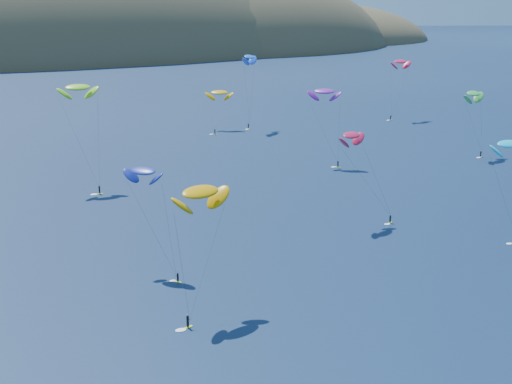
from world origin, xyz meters
name	(u,v)px	position (x,y,z in m)	size (l,w,h in m)	color
island	(52,65)	(39.40, 562.36, -10.74)	(730.00, 300.00, 210.00)	#3D3526
kitesurfer_2	(200,192)	(-23.92, 52.19, 18.90)	(11.34, 10.78, 21.77)	#B8E119
kitesurfer_3	(78,87)	(-25.35, 133.85, 25.26)	(9.85, 13.09, 28.02)	#B8E119
kitesurfer_4	(249,57)	(46.95, 188.21, 25.63)	(10.14, 9.95, 28.38)	#B8E119
kitesurfer_5	(510,144)	(46.37, 59.86, 18.56)	(9.29, 10.07, 21.07)	#B8E119
kitesurfer_6	(324,91)	(43.11, 128.66, 20.93)	(9.84, 11.93, 23.53)	#B8E119
kitesurfer_8	(401,62)	(108.31, 181.53, 22.01)	(11.08, 5.88, 24.69)	#B8E119
kitesurfer_9	(352,135)	(21.18, 79.90, 18.91)	(12.04, 9.92, 21.22)	#B8E119
kitesurfer_10	(143,171)	(-27.03, 72.34, 17.94)	(7.57, 14.39, 20.12)	#B8E119
kitesurfer_11	(219,92)	(36.39, 191.20, 13.13)	(11.93, 14.41, 15.82)	#B8E119
kitesurfer_13	(474,94)	(89.07, 118.64, 18.81)	(10.71, 8.45, 21.56)	#B8E119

